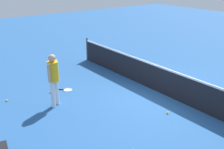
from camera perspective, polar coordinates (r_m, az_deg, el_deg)
name	(u,v)px	position (r m, az deg, el deg)	size (l,w,h in m)	color
ground_plane	(164,94)	(9.88, 10.56, -4.03)	(40.00, 40.00, 0.00)	#265693
court_net	(165,81)	(9.69, 10.75, -1.33)	(10.09, 0.09, 1.07)	#4C4C51
player_near_side	(53,76)	(8.74, -11.93, -0.30)	(0.47, 0.48, 1.70)	white
tennis_racket_near_player	(67,90)	(10.17, -9.17, -3.13)	(0.53, 0.54, 0.03)	white
tennis_ball_near_player	(7,100)	(9.84, -20.76, -5.00)	(0.07, 0.07, 0.07)	#C6E033
tennis_ball_baseline	(50,92)	(10.05, -12.53, -3.55)	(0.07, 0.07, 0.07)	#C6E033
tennis_ball_stray_left	(168,113)	(8.62, 11.32, -7.69)	(0.07, 0.07, 0.07)	#C6E033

